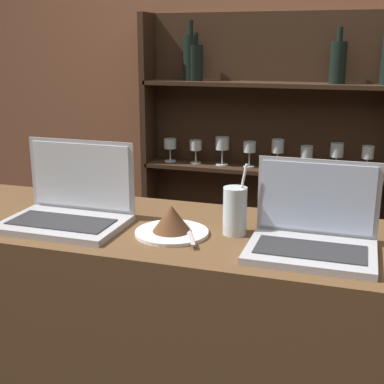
{
  "coord_description": "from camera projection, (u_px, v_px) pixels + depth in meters",
  "views": [
    {
      "loc": [
        0.45,
        -1.08,
        1.54
      ],
      "look_at": [
        0.01,
        0.28,
        1.15
      ],
      "focal_mm": 50.0,
      "sensor_mm": 36.0,
      "label": 1
    }
  ],
  "objects": [
    {
      "name": "cake_plate",
      "position": [
        172.0,
        223.0,
        1.43
      ],
      "size": [
        0.2,
        0.2,
        0.08
      ],
      "color": "white",
      "rests_on": "bar_counter"
    },
    {
      "name": "back_shelf",
      "position": [
        264.0,
        173.0,
        2.72
      ],
      "size": [
        1.25,
        0.18,
        1.69
      ],
      "color": "#332114",
      "rests_on": "ground_plane"
    },
    {
      "name": "water_glass",
      "position": [
        235.0,
        211.0,
        1.43
      ],
      "size": [
        0.06,
        0.06,
        0.2
      ],
      "color": "silver",
      "rests_on": "bar_counter"
    },
    {
      "name": "back_wall",
      "position": [
        273.0,
        83.0,
        2.67
      ],
      "size": [
        7.0,
        0.06,
        2.7
      ],
      "color": "brown",
      "rests_on": "ground_plane"
    },
    {
      "name": "laptop_near",
      "position": [
        70.0,
        206.0,
        1.52
      ],
      "size": [
        0.34,
        0.23,
        0.23
      ],
      "color": "#ADADB2",
      "rests_on": "bar_counter"
    },
    {
      "name": "laptop_far",
      "position": [
        313.0,
        232.0,
        1.32
      ],
      "size": [
        0.31,
        0.22,
        0.22
      ],
      "color": "#ADADB2",
      "rests_on": "bar_counter"
    }
  ]
}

